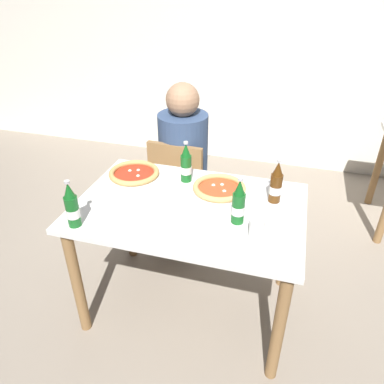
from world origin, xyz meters
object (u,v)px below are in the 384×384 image
(napkin_with_cutlery, at_px, (120,221))
(beer_bottle_center, at_px, (72,207))
(paper_cup, at_px, (257,228))
(beer_bottle_extra, at_px, (238,204))
(chair_behind_table, at_px, (181,186))
(pizza_marinara_far, at_px, (219,189))
(beer_bottle_left, at_px, (276,184))
(beer_bottle_right, at_px, (186,165))
(diner_seated, at_px, (184,171))
(dining_table_main, at_px, (189,222))
(pizza_margherita_near, at_px, (134,174))

(napkin_with_cutlery, bearing_deg, beer_bottle_center, -156.33)
(paper_cup, bearing_deg, beer_bottle_extra, 139.17)
(chair_behind_table, relative_size, pizza_marinara_far, 2.64)
(beer_bottle_left, height_order, beer_bottle_extra, same)
(beer_bottle_left, distance_m, beer_bottle_right, 0.53)
(diner_seated, relative_size, paper_cup, 12.73)
(dining_table_main, distance_m, chair_behind_table, 0.67)
(pizza_marinara_far, bearing_deg, diner_seated, 126.60)
(beer_bottle_center, height_order, paper_cup, beer_bottle_center)
(diner_seated, bearing_deg, beer_bottle_right, -70.52)
(pizza_marinara_far, xyz_separation_m, beer_bottle_left, (0.30, -0.01, 0.08))
(beer_bottle_left, xyz_separation_m, napkin_with_cutlery, (-0.72, -0.40, -0.10))
(beer_bottle_right, bearing_deg, beer_bottle_center, -124.41)
(dining_table_main, xyz_separation_m, napkin_with_cutlery, (-0.29, -0.24, 0.12))
(napkin_with_cutlery, bearing_deg, paper_cup, 5.92)
(pizza_marinara_far, distance_m, beer_bottle_left, 0.32)
(diner_seated, height_order, pizza_margherita_near, diner_seated)
(beer_bottle_extra, distance_m, paper_cup, 0.15)
(chair_behind_table, distance_m, napkin_with_cutlery, 0.89)
(pizza_marinara_far, bearing_deg, beer_bottle_extra, -59.93)
(beer_bottle_left, bearing_deg, beer_bottle_right, 170.70)
(chair_behind_table, xyz_separation_m, diner_seated, (0.00, 0.05, 0.10))
(dining_table_main, bearing_deg, napkin_with_cutlery, -140.43)
(diner_seated, relative_size, beer_bottle_left, 4.89)
(beer_bottle_extra, xyz_separation_m, paper_cup, (0.10, -0.09, -0.06))
(dining_table_main, height_order, diner_seated, diner_seated)
(chair_behind_table, relative_size, napkin_with_cutlery, 4.30)
(dining_table_main, height_order, chair_behind_table, chair_behind_table)
(diner_seated, height_order, beer_bottle_right, diner_seated)
(paper_cup, bearing_deg, beer_bottle_right, 138.15)
(beer_bottle_center, height_order, beer_bottle_extra, same)
(diner_seated, xyz_separation_m, beer_bottle_right, (0.15, -0.41, 0.27))
(dining_table_main, xyz_separation_m, beer_bottle_center, (-0.48, -0.32, 0.22))
(beer_bottle_extra, bearing_deg, dining_table_main, 163.47)
(dining_table_main, xyz_separation_m, chair_behind_table, (-0.24, 0.61, -0.15))
(paper_cup, bearing_deg, pizza_marinara_far, 126.15)
(beer_bottle_left, distance_m, beer_bottle_center, 1.03)
(napkin_with_cutlery, bearing_deg, diner_seated, 86.79)
(beer_bottle_left, bearing_deg, diner_seated, 143.19)
(pizza_margherita_near, xyz_separation_m, napkin_with_cutlery, (0.12, -0.44, -0.02))
(dining_table_main, relative_size, beer_bottle_right, 4.86)
(pizza_margherita_near, bearing_deg, dining_table_main, -26.69)
(chair_behind_table, xyz_separation_m, beer_bottle_right, (0.15, -0.36, 0.37))
(beer_bottle_center, height_order, beer_bottle_right, same)
(diner_seated, distance_m, pizza_marinara_far, 0.63)
(beer_bottle_right, height_order, napkin_with_cutlery, beer_bottle_right)
(chair_behind_table, bearing_deg, dining_table_main, 114.93)
(chair_behind_table, height_order, paper_cup, chair_behind_table)
(beer_bottle_extra, bearing_deg, napkin_with_cutlery, -164.13)
(beer_bottle_center, xyz_separation_m, napkin_with_cutlery, (0.20, 0.09, -0.10))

